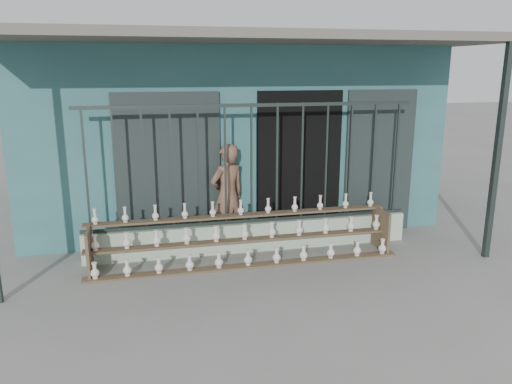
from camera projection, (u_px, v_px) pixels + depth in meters
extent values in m
plane|color=slate|center=(273.00, 284.00, 6.50)|extent=(60.00, 60.00, 0.00)
cube|color=#2F6064|center=(220.00, 125.00, 10.18)|extent=(7.00, 5.00, 3.20)
cube|color=black|center=(299.00, 165.00, 8.13)|extent=(1.40, 0.12, 2.40)
cube|color=black|center=(168.00, 172.00, 7.63)|extent=(1.60, 0.08, 2.40)
cube|color=black|center=(379.00, 162.00, 8.39)|extent=(1.20, 0.08, 2.40)
cube|color=#59544C|center=(253.00, 37.00, 6.87)|extent=(7.40, 2.00, 0.12)
cube|color=#283330|center=(497.00, 154.00, 7.09)|extent=(0.08, 0.08, 3.10)
cube|color=#B0C9AC|center=(252.00, 236.00, 7.68)|extent=(5.00, 0.20, 0.45)
cube|color=#283330|center=(86.00, 172.00, 6.89)|extent=(0.03, 0.03, 1.80)
cube|color=#283330|center=(115.00, 170.00, 6.98)|extent=(0.03, 0.03, 1.80)
cube|color=#283330|center=(144.00, 169.00, 7.06)|extent=(0.03, 0.03, 1.80)
cube|color=#283330|center=(172.00, 168.00, 7.15)|extent=(0.03, 0.03, 1.80)
cube|color=#283330|center=(199.00, 167.00, 7.23)|extent=(0.03, 0.03, 1.80)
cube|color=#283330|center=(225.00, 166.00, 7.32)|extent=(0.03, 0.03, 1.80)
cube|color=#283330|center=(251.00, 164.00, 7.40)|extent=(0.03, 0.03, 1.80)
cube|color=#283330|center=(277.00, 163.00, 7.49)|extent=(0.03, 0.03, 1.80)
cube|color=#283330|center=(302.00, 162.00, 7.57)|extent=(0.03, 0.03, 1.80)
cube|color=#283330|center=(326.00, 161.00, 7.66)|extent=(0.03, 0.03, 1.80)
cube|color=#283330|center=(350.00, 160.00, 7.74)|extent=(0.03, 0.03, 1.80)
cube|color=#283330|center=(373.00, 159.00, 7.83)|extent=(0.03, 0.03, 1.80)
cube|color=#283330|center=(396.00, 158.00, 7.91)|extent=(0.03, 0.03, 1.80)
cube|color=#283330|center=(251.00, 105.00, 7.19)|extent=(5.00, 0.04, 0.05)
cube|color=#283330|center=(252.00, 221.00, 7.62)|extent=(5.00, 0.04, 0.05)
cube|color=brown|center=(248.00, 266.00, 7.07)|extent=(4.50, 0.18, 0.03)
cube|color=brown|center=(244.00, 240.00, 7.23)|extent=(4.50, 0.18, 0.03)
cube|color=brown|center=(241.00, 215.00, 7.40)|extent=(4.50, 0.18, 0.03)
cube|color=brown|center=(90.00, 252.00, 6.77)|extent=(0.04, 0.55, 0.64)
cube|color=brown|center=(381.00, 229.00, 7.70)|extent=(0.04, 0.55, 0.64)
imported|color=brown|center=(228.00, 196.00, 7.75)|extent=(0.70, 0.59, 1.62)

